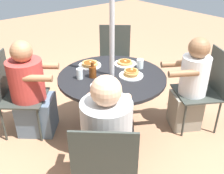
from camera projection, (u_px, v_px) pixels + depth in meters
ground_plane at (112, 131)px, 3.07m from camera, size 12.00×12.00×0.00m
patio_table at (112, 87)px, 2.79m from camera, size 1.13×1.13×0.72m
umbrella_pole at (112, 30)px, 2.49m from camera, size 0.05×0.05×2.41m
patio_chair_north at (105, 166)px, 1.88m from camera, size 0.66×0.66×0.93m
diner_north at (107, 148)px, 2.04m from camera, size 0.59×0.58×1.17m
patio_chair_east at (206, 86)px, 2.95m from camera, size 0.64×0.64×0.93m
diner_east at (190, 88)px, 2.93m from camera, size 0.50×0.55×1.09m
patio_chair_south at (115, 55)px, 3.76m from camera, size 0.66×0.66×0.93m
patio_chair_west at (14, 91)px, 2.85m from camera, size 0.66×0.66×0.93m
diner_west at (31, 94)px, 2.86m from camera, size 0.58×0.59×1.09m
pancake_plate_a at (131, 74)px, 2.70m from camera, size 0.25×0.25×0.08m
pancake_plate_b at (90, 64)px, 2.94m from camera, size 0.25×0.25×0.05m
pancake_plate_c at (103, 85)px, 2.51m from camera, size 0.25×0.25×0.05m
pancake_plate_d at (125, 63)px, 2.97m from camera, size 0.25×0.25×0.05m
syrup_bottle at (93, 71)px, 2.67m from camera, size 0.10×0.08×0.16m
coffee_cup at (115, 92)px, 2.31m from camera, size 0.09×0.09×0.11m
drinking_glass_a at (140, 64)px, 2.87m from camera, size 0.08×0.08×0.10m
drinking_glass_b at (80, 74)px, 2.64m from camera, size 0.06×0.06×0.11m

